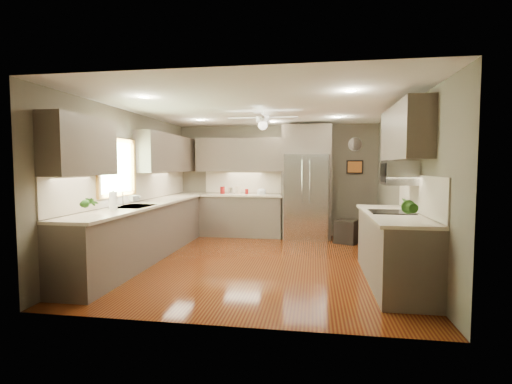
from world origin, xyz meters
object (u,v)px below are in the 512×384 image
(bowl, at_px, (262,193))
(soap_bottle, at_px, (135,198))
(canister_c, at_px, (238,190))
(potted_plant_left, at_px, (87,203))
(canister_b, at_px, (231,191))
(microwave, at_px, (399,173))
(canister_a, at_px, (222,190))
(refrigerator, at_px, (306,184))
(canister_d, at_px, (247,191))
(paper_towel, at_px, (113,201))
(potted_plant_right, at_px, (408,206))
(stool, at_px, (347,231))

(bowl, bearing_deg, soap_bottle, -125.64)
(canister_c, bearing_deg, potted_plant_left, -106.09)
(canister_b, height_order, microwave, microwave)
(canister_a, bearing_deg, refrigerator, -2.43)
(canister_d, bearing_deg, paper_towel, -111.37)
(canister_a, xyz_separation_m, microwave, (3.22, -2.79, 0.46))
(canister_c, height_order, potted_plant_right, potted_plant_right)
(potted_plant_left, relative_size, bowl, 1.62)
(potted_plant_right, xyz_separation_m, paper_towel, (-3.84, 0.51, -0.04))
(canister_d, xyz_separation_m, stool, (2.17, -0.49, -0.76))
(canister_b, height_order, bowl, canister_b)
(microwave, distance_m, paper_towel, 4.02)
(potted_plant_left, distance_m, microwave, 4.17)
(canister_a, bearing_deg, paper_towel, -102.53)
(refrigerator, bearing_deg, stool, -26.61)
(potted_plant_left, relative_size, paper_towel, 1.22)
(refrigerator, xyz_separation_m, microwave, (1.33, -2.71, 0.29))
(canister_c, height_order, bowl, canister_c)
(canister_a, bearing_deg, stool, -10.39)
(canister_c, relative_size, microwave, 0.34)
(canister_a, relative_size, potted_plant_left, 0.51)
(refrigerator, bearing_deg, potted_plant_left, -124.83)
(canister_c, distance_m, refrigerator, 1.55)
(potted_plant_right, height_order, refrigerator, refrigerator)
(canister_d, height_order, paper_towel, paper_towel)
(canister_b, distance_m, canister_d, 0.38)
(bowl, distance_m, stool, 2.03)
(canister_d, bearing_deg, bowl, -0.87)
(canister_d, distance_m, potted_plant_right, 4.61)
(potted_plant_left, relative_size, stool, 0.60)
(canister_a, height_order, potted_plant_right, potted_plant_right)
(canister_a, height_order, refrigerator, refrigerator)
(canister_d, bearing_deg, refrigerator, -2.95)
(potted_plant_left, xyz_separation_m, potted_plant_right, (3.87, 0.05, 0.01))
(potted_plant_right, distance_m, stool, 3.49)
(canister_c, height_order, potted_plant_left, potted_plant_left)
(canister_b, bearing_deg, paper_towel, -105.49)
(canister_a, distance_m, soap_bottle, 2.63)
(refrigerator, relative_size, stool, 4.43)
(bowl, bearing_deg, potted_plant_left, -113.30)
(canister_a, distance_m, canister_c, 0.36)
(stool, bearing_deg, bowl, 165.19)
(canister_b, relative_size, refrigerator, 0.06)
(potted_plant_right, height_order, bowl, potted_plant_right)
(soap_bottle, xyz_separation_m, bowl, (1.77, 2.47, -0.08))
(potted_plant_left, distance_m, bowl, 4.25)
(refrigerator, distance_m, microwave, 3.03)
(refrigerator, bearing_deg, microwave, -63.91)
(potted_plant_right, bearing_deg, canister_b, 126.87)
(canister_a, bearing_deg, canister_b, 4.89)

